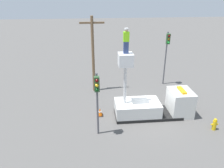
{
  "coord_description": "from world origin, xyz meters",
  "views": [
    {
      "loc": [
        -4.26,
        -14.61,
        9.39
      ],
      "look_at": [
        -2.94,
        -1.0,
        3.3
      ],
      "focal_mm": 35.0,
      "sensor_mm": 36.0,
      "label": 1
    }
  ],
  "objects_px": {
    "bucket_truck": "(154,105)",
    "traffic_light_pole": "(97,93)",
    "worker": "(126,41)",
    "traffic_cone_rear": "(100,112)",
    "traffic_light_across": "(167,48)",
    "fire_hydrant": "(215,124)",
    "utility_pole": "(93,52)"
  },
  "relations": [
    {
      "from": "worker",
      "to": "traffic_light_across",
      "type": "distance_m",
      "value": 7.98
    },
    {
      "from": "utility_pole",
      "to": "traffic_light_pole",
      "type": "bearing_deg",
      "value": -89.05
    },
    {
      "from": "worker",
      "to": "fire_hydrant",
      "type": "distance_m",
      "value": 8.63
    },
    {
      "from": "traffic_light_across",
      "to": "bucket_truck",
      "type": "bearing_deg",
      "value": -114.84
    },
    {
      "from": "worker",
      "to": "traffic_light_across",
      "type": "xyz_separation_m",
      "value": [
        5.03,
        5.81,
        -2.16
      ]
    },
    {
      "from": "traffic_cone_rear",
      "to": "utility_pole",
      "type": "distance_m",
      "value": 5.94
    },
    {
      "from": "utility_pole",
      "to": "traffic_cone_rear",
      "type": "bearing_deg",
      "value": -85.8
    },
    {
      "from": "bucket_truck",
      "to": "worker",
      "type": "height_order",
      "value": "worker"
    },
    {
      "from": "worker",
      "to": "traffic_light_pole",
      "type": "height_order",
      "value": "worker"
    },
    {
      "from": "traffic_cone_rear",
      "to": "utility_pole",
      "type": "bearing_deg",
      "value": 94.2
    },
    {
      "from": "traffic_light_across",
      "to": "fire_hydrant",
      "type": "bearing_deg",
      "value": -82.16
    },
    {
      "from": "traffic_light_pole",
      "to": "utility_pole",
      "type": "height_order",
      "value": "utility_pole"
    },
    {
      "from": "worker",
      "to": "fire_hydrant",
      "type": "bearing_deg",
      "value": -20.87
    },
    {
      "from": "traffic_light_pole",
      "to": "traffic_light_across",
      "type": "distance_m",
      "value": 10.73
    },
    {
      "from": "fire_hydrant",
      "to": "traffic_cone_rear",
      "type": "bearing_deg",
      "value": 161.71
    },
    {
      "from": "traffic_light_pole",
      "to": "traffic_cone_rear",
      "type": "relative_size",
      "value": 6.89
    },
    {
      "from": "bucket_truck",
      "to": "traffic_light_pole",
      "type": "relative_size",
      "value": 1.33
    },
    {
      "from": "worker",
      "to": "traffic_cone_rear",
      "type": "bearing_deg",
      "value": 170.55
    },
    {
      "from": "bucket_truck",
      "to": "traffic_cone_rear",
      "type": "xyz_separation_m",
      "value": [
        -4.24,
        0.32,
        -0.6
      ]
    },
    {
      "from": "worker",
      "to": "fire_hydrant",
      "type": "relative_size",
      "value": 1.89
    },
    {
      "from": "worker",
      "to": "traffic_light_pole",
      "type": "relative_size",
      "value": 0.39
    },
    {
      "from": "traffic_cone_rear",
      "to": "traffic_light_pole",
      "type": "bearing_deg",
      "value": -95.3
    },
    {
      "from": "bucket_truck",
      "to": "traffic_light_pole",
      "type": "distance_m",
      "value": 5.47
    },
    {
      "from": "traffic_cone_rear",
      "to": "utility_pole",
      "type": "relative_size",
      "value": 0.09
    },
    {
      "from": "bucket_truck",
      "to": "traffic_light_across",
      "type": "xyz_separation_m",
      "value": [
        2.69,
        5.81,
        2.95
      ]
    },
    {
      "from": "traffic_light_across",
      "to": "fire_hydrant",
      "type": "relative_size",
      "value": 5.91
    },
    {
      "from": "bucket_truck",
      "to": "fire_hydrant",
      "type": "bearing_deg",
      "value": -31.62
    },
    {
      "from": "bucket_truck",
      "to": "traffic_cone_rear",
      "type": "bearing_deg",
      "value": 175.74
    },
    {
      "from": "worker",
      "to": "traffic_cone_rear",
      "type": "relative_size",
      "value": 2.66
    },
    {
      "from": "traffic_light_pole",
      "to": "traffic_cone_rear",
      "type": "distance_m",
      "value": 3.82
    },
    {
      "from": "traffic_light_across",
      "to": "utility_pole",
      "type": "distance_m",
      "value": 7.32
    },
    {
      "from": "traffic_light_pole",
      "to": "fire_hydrant",
      "type": "height_order",
      "value": "traffic_light_pole"
    }
  ]
}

